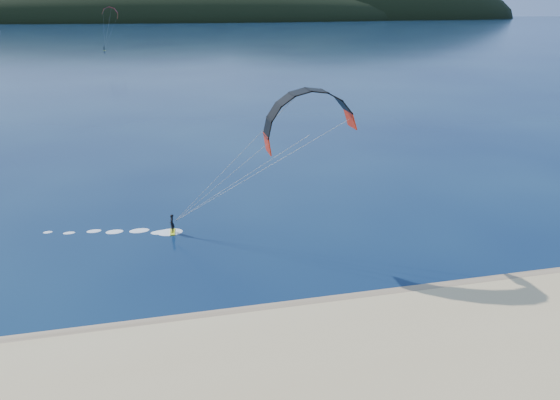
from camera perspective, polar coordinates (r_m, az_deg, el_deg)
name	(u,v)px	position (r m, az deg, el deg)	size (l,w,h in m)	color
ground	(286,369)	(25.71, 0.68, -18.99)	(1800.00, 1800.00, 0.00)	#071638
wet_sand	(268,316)	(29.18, -1.39, -13.31)	(220.00, 2.50, 0.10)	#7F684A
headland	(167,20)	(764.54, -12.93, 19.63)	(1200.00, 310.00, 140.00)	black
kitesurfer_near	(298,141)	(34.26, 2.15, 6.89)	(23.91, 7.52, 12.89)	#C8D519
kitesurfer_far	(110,16)	(219.90, -19.07, 19.50)	(8.23, 6.47, 16.23)	#C8D519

